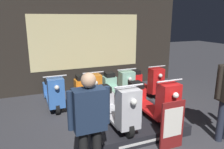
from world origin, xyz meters
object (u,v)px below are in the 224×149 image
(scooter_backrow_1, at_px, (87,88))
(scooter_display_left, at_px, (115,105))
(scooter_display_right, at_px, (151,100))
(price_sign_board, at_px, (172,125))
(scooter_backrow_2, at_px, (118,84))
(person_left_browsing, at_px, (89,118))
(scooter_backrow_0, at_px, (53,92))
(scooter_backrow_3, at_px, (145,81))

(scooter_backrow_1, bearing_deg, scooter_display_left, -88.92)
(scooter_display_right, bearing_deg, price_sign_board, -98.71)
(scooter_backrow_1, xyz_separation_m, price_sign_board, (0.74, -2.85, 0.08))
(scooter_backrow_2, xyz_separation_m, person_left_browsing, (-1.75, -2.98, 0.57))
(scooter_backrow_0, xyz_separation_m, scooter_backrow_3, (2.83, 0.00, 0.00))
(scooter_backrow_3, bearing_deg, person_left_browsing, -132.02)
(scooter_backrow_1, bearing_deg, scooter_backrow_0, 180.00)
(scooter_display_left, bearing_deg, scooter_backrow_3, 46.22)
(person_left_browsing, bearing_deg, price_sign_board, 4.91)
(scooter_display_left, distance_m, price_sign_board, 1.17)
(scooter_display_left, distance_m, scooter_backrow_0, 2.17)
(scooter_backrow_0, relative_size, person_left_browsing, 1.09)
(scooter_display_left, height_order, scooter_display_right, same)
(scooter_display_right, relative_size, scooter_backrow_2, 1.00)
(scooter_backrow_3, bearing_deg, scooter_display_right, -117.55)
(scooter_display_left, relative_size, scooter_display_right, 1.00)
(scooter_backrow_1, relative_size, price_sign_board, 1.92)
(scooter_display_right, bearing_deg, scooter_display_left, 180.00)
(scooter_backrow_2, bearing_deg, scooter_backrow_3, 0.00)
(scooter_backrow_3, height_order, person_left_browsing, person_left_browsing)
(scooter_display_left, relative_size, scooter_backrow_2, 1.00)
(scooter_backrow_0, distance_m, price_sign_board, 3.31)
(scooter_display_right, xyz_separation_m, scooter_backrow_3, (1.01, 1.93, -0.21))
(scooter_backrow_0, relative_size, price_sign_board, 1.92)
(scooter_display_right, distance_m, scooter_backrow_2, 1.94)
(scooter_backrow_2, bearing_deg, price_sign_board, -94.12)
(scooter_display_right, relative_size, scooter_backrow_0, 1.00)
(scooter_backrow_2, distance_m, scooter_backrow_3, 0.94)
(person_left_browsing, bearing_deg, scooter_backrow_2, 59.66)
(scooter_backrow_3, bearing_deg, scooter_backrow_2, 180.00)
(scooter_display_right, distance_m, person_left_browsing, 2.02)
(scooter_backrow_1, relative_size, scooter_backrow_3, 1.00)
(scooter_backrow_1, distance_m, person_left_browsing, 3.14)
(price_sign_board, bearing_deg, scooter_backrow_3, 68.08)
(person_left_browsing, relative_size, price_sign_board, 1.76)
(scooter_display_left, xyz_separation_m, scooter_backrow_0, (-0.98, 1.93, -0.21))
(price_sign_board, bearing_deg, person_left_browsing, -175.09)
(scooter_backrow_0, distance_m, scooter_backrow_2, 1.88)
(scooter_backrow_2, height_order, price_sign_board, scooter_backrow_2)
(scooter_display_left, bearing_deg, scooter_backrow_2, 64.84)
(scooter_backrow_3, height_order, price_sign_board, scooter_backrow_3)
(person_left_browsing, height_order, price_sign_board, person_left_browsing)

